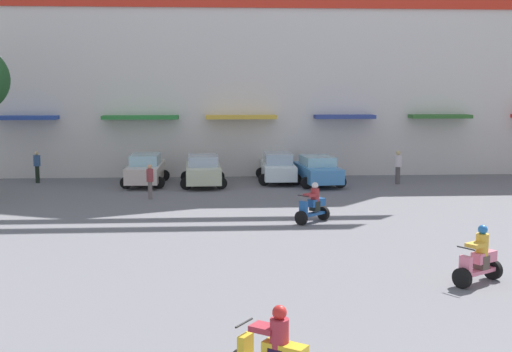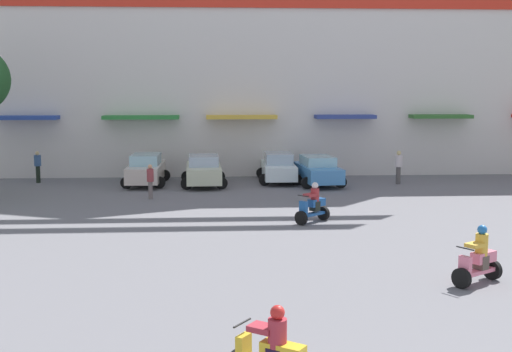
% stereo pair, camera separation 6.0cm
% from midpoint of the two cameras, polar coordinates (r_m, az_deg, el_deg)
% --- Properties ---
extents(ground_plane, '(128.00, 128.00, 0.00)m').
position_cam_midpoint_polar(ground_plane, '(21.46, 8.34, -6.09)').
color(ground_plane, slate).
extents(colonial_building, '(34.18, 14.61, 19.87)m').
position_cam_midpoint_polar(colonial_building, '(43.05, 2.29, 12.46)').
color(colonial_building, silver).
rests_on(colonial_building, ground).
extents(parked_car_0, '(2.29, 4.34, 1.58)m').
position_cam_midpoint_polar(parked_car_0, '(34.99, -9.24, 0.55)').
color(parked_car_0, beige).
rests_on(parked_car_0, ground).
extents(parked_car_1, '(2.40, 4.16, 1.56)m').
position_cam_midpoint_polar(parked_car_1, '(34.32, -4.41, 0.48)').
color(parked_car_1, beige).
rests_on(parked_car_1, ground).
extents(parked_car_2, '(2.27, 4.27, 1.55)m').
position_cam_midpoint_polar(parked_car_2, '(35.58, 1.96, 0.74)').
color(parked_car_2, white).
rests_on(parked_car_2, ground).
extents(parked_car_3, '(2.55, 4.38, 1.49)m').
position_cam_midpoint_polar(parked_car_3, '(34.68, 5.30, 0.50)').
color(parked_car_3, '#4387C8').
rests_on(parked_car_3, ground).
extents(scooter_rider_1, '(1.42, 1.35, 1.51)m').
position_cam_midpoint_polar(scooter_rider_1, '(25.14, 4.92, -2.52)').
color(scooter_rider_1, black).
rests_on(scooter_rider_1, ground).
extents(scooter_rider_7, '(1.50, 1.23, 1.53)m').
position_cam_midpoint_polar(scooter_rider_7, '(18.34, 18.43, -6.77)').
color(scooter_rider_7, black).
rests_on(scooter_rider_7, ground).
extents(pedestrian_0, '(0.55, 0.55, 1.73)m').
position_cam_midpoint_polar(pedestrian_0, '(35.56, 12.03, 0.91)').
color(pedestrian_0, '#534E4C').
rests_on(pedestrian_0, ground).
extents(pedestrian_1, '(0.32, 0.32, 1.57)m').
position_cam_midpoint_polar(pedestrian_1, '(30.50, -8.89, -0.28)').
color(pedestrian_1, '#6A5F5C').
rests_on(pedestrian_1, ground).
extents(pedestrian_2, '(0.47, 0.47, 1.67)m').
position_cam_midpoint_polar(pedestrian_2, '(36.99, -17.96, 0.90)').
color(pedestrian_2, black).
rests_on(pedestrian_2, ground).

